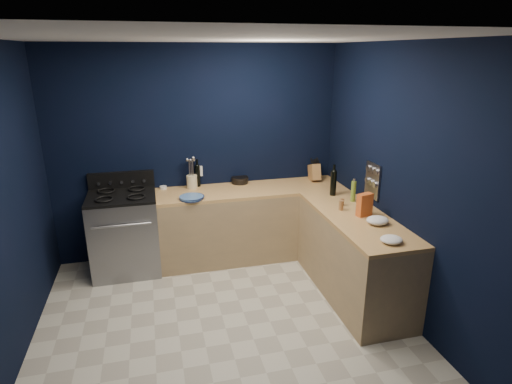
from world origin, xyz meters
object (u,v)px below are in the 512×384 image
object	(u,v)px
utensil_crock	(192,182)
plate_stack	(191,198)
crouton_bag	(365,205)
knife_block	(314,172)
gas_range	(125,234)

from	to	relation	value
utensil_crock	plate_stack	bearing A→B (deg)	-97.27
plate_stack	crouton_bag	bearing A→B (deg)	-29.64
plate_stack	knife_block	distance (m)	1.67
knife_block	crouton_bag	xyz separation A→B (m)	(0.03, -1.30, 0.01)
gas_range	crouton_bag	size ratio (longest dim) A/B	3.90
gas_range	utensil_crock	bearing A→B (deg)	14.43
gas_range	knife_block	size ratio (longest dim) A/B	4.39
knife_block	utensil_crock	bearing A→B (deg)	-178.83
utensil_crock	crouton_bag	world-z (taller)	crouton_bag
crouton_bag	plate_stack	bearing A→B (deg)	135.34
gas_range	crouton_bag	bearing A→B (deg)	-25.06
crouton_bag	knife_block	bearing A→B (deg)	76.29
gas_range	utensil_crock	xyz separation A→B (m)	(0.83, 0.21, 0.52)
crouton_bag	gas_range	bearing A→B (deg)	139.92
gas_range	knife_block	xyz separation A→B (m)	(2.41, 0.16, 0.54)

